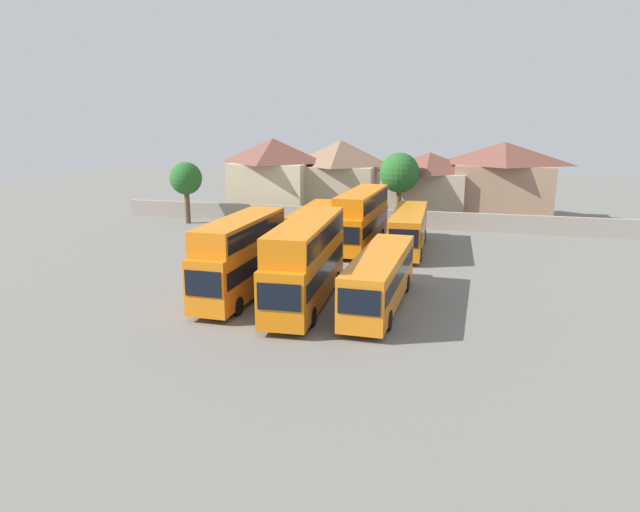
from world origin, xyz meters
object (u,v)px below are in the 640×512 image
Objects in this scene: bus_1 at (241,254)px; tree_behind_wall at (399,173)px; house_terrace_far_right at (503,180)px; bus_3 at (380,277)px; bus_5 at (362,216)px; bus_4 at (315,224)px; bus_2 at (306,258)px; house_terrace_centre at (341,176)px; bus_6 at (409,228)px; house_terrace_left at (274,175)px; house_terrace_right at (429,184)px; tree_left_of_lot at (186,179)px.

tree_behind_wall is (6.36, 28.26, 2.46)m from bus_1.
bus_1 is at bearing -116.89° from house_terrace_far_right.
bus_5 is (-3.98, 15.55, 0.88)m from bus_3.
bus_2 is at bearing 11.17° from bus_4.
house_terrace_centre reaches higher than bus_4.
house_terrace_far_right is at bearing 156.58° from bus_2.
bus_1 reaches higher than bus_6.
house_terrace_far_right is at bearing 135.90° from bus_4.
house_terrace_right is at bearing 3.15° from house_terrace_left.
bus_4 is (-3.61, 15.74, -0.94)m from bus_2.
bus_2 is at bearing -110.69° from house_terrace_far_right.
house_terrace_left is at bearing -160.72° from bus_2.
bus_4 is at bearing -60.31° from house_terrace_left.
bus_3 is at bearing -43.31° from tree_left_of_lot.
house_terrace_right is (9.07, 33.16, 0.84)m from bus_1.
bus_6 is (4.48, 15.91, -0.92)m from bus_2.
bus_2 is at bearing -49.63° from tree_left_of_lot.
bus_4 is (-8.01, 15.34, 0.04)m from bus_3.
bus_6 is 17.51m from house_terrace_right.
house_terrace_far_right is 1.65× the size of tree_left_of_lot.
house_terrace_left reaches higher than house_terrace_far_right.
house_terrace_far_right is (12.26, 17.65, 1.51)m from bus_5.
house_terrace_centre reaches higher than bus_2.
bus_5 is 12.84m from tree_behind_wall.
house_terrace_right is at bearing 177.00° from bus_6.
bus_4 is 8.09m from bus_6.
tree_left_of_lot is (-19.49, 22.93, 1.81)m from bus_2.
tree_behind_wall reaches higher than bus_4.
house_terrace_centre is at bearing 143.67° from tree_behind_wall.
house_terrace_left is at bearing 55.75° from tree_left_of_lot.
bus_4 is 19.58m from house_terrace_right.
tree_behind_wall is (21.58, 5.50, 0.62)m from tree_left_of_lot.
bus_5 is at bearing 164.51° from bus_1.
house_terrace_centre is (-5.80, 17.97, 1.53)m from bus_5.
bus_3 is 16.07m from bus_5.
house_terrace_left is at bearing -177.21° from house_terrace_far_right.
bus_4 is 0.94× the size of bus_6.
tree_left_of_lot is (-19.92, 6.98, 1.90)m from bus_5.
bus_5 is (0.43, 15.95, -0.10)m from bus_2.
house_terrace_right is (10.18, -0.59, -0.63)m from house_terrace_centre.
bus_3 is at bearing -104.00° from house_terrace_far_right.
house_terrace_right is 1.29× the size of tree_left_of_lot.
house_terrace_left is (-13.50, 16.40, 1.61)m from bus_5.
bus_6 is 1.36× the size of house_terrace_centre.
house_terrace_right is 5.84m from tree_behind_wall.
bus_4 is 1.33× the size of house_terrace_right.
bus_5 is 1.36× the size of house_terrace_right.
house_terrace_far_right is (8.20, 17.69, 2.33)m from bus_6.
house_terrace_far_right is 1.43× the size of tree_behind_wall.
house_terrace_centre reaches higher than bus_6.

